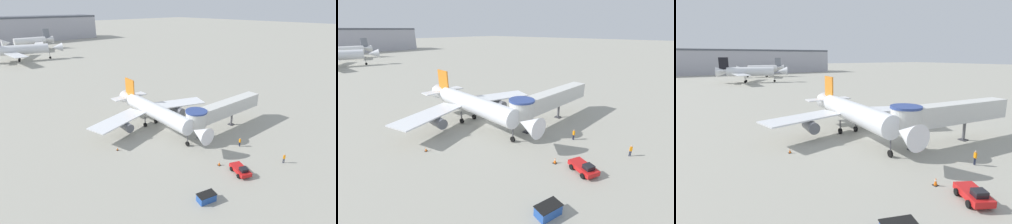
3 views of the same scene
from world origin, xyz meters
The scene contains 11 objects.
ground_plane centered at (0.00, 0.00, 0.00)m, with size 800.00×800.00×0.00m, color #9E9B8E.
main_airplane centered at (-2.10, 1.85, 3.69)m, with size 28.29×27.42×8.65m.
jet_bridge centered at (6.88, -8.00, 4.45)m, with size 20.63×4.24×6.13m.
pushback_tug_red centered at (-2.91, -19.75, 0.65)m, with size 3.17×4.06×1.43m.
service_container_blue centered at (-11.64, -20.17, 0.58)m, with size 2.82×2.05×1.14m.
traffic_cone_near_nose centered at (-3.54, -16.16, 0.39)m, with size 0.49×0.49×0.81m.
traffic_cone_port_wing centered at (-13.20, -0.84, 0.31)m, with size 0.40×0.40×0.66m.
ground_crew_marshaller centered at (4.26, -14.86, 1.00)m, with size 0.28×0.37×1.72m.
ground_crew_wing_walker centered at (4.90, -22.92, 0.95)m, with size 0.33×0.37×1.65m.
background_jet_gray_tail centered at (12.63, 131.99, 4.96)m, with size 27.63×28.75×11.34m.
background_jet_black_tail centered at (-0.82, 99.46, 5.16)m, with size 32.27×35.68×11.84m.
Camera 1 is at (-34.24, -37.28, 24.24)m, focal length 28.00 mm.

